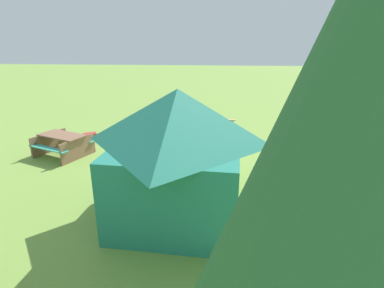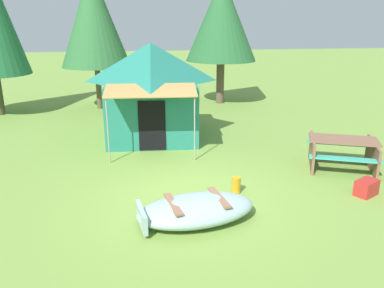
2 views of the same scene
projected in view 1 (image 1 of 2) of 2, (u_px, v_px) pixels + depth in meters
The scene contains 6 objects.
ground_plane at pixel (180, 149), 11.49m from camera, with size 80.00×80.00×0.00m, color #789D42.
beached_rowboat at pixel (185, 134), 12.55m from camera, with size 2.40×1.52×0.46m.
canvas_cabin_tent at pixel (178, 153), 6.77m from camera, with size 3.09×4.15×2.95m.
picnic_table at pixel (63, 142), 10.77m from camera, with size 2.10×2.02×0.77m.
cooler_box at pixel (90, 137), 12.36m from camera, with size 0.50×0.32×0.34m, color red.
fuel_can at pixel (154, 143), 11.63m from camera, with size 0.19×0.19×0.37m, color gold.
Camera 1 is at (-1.35, 10.73, 3.90)m, focal length 28.63 mm.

